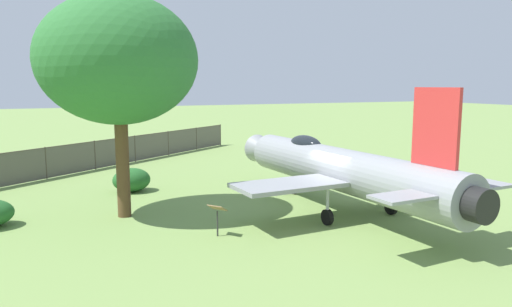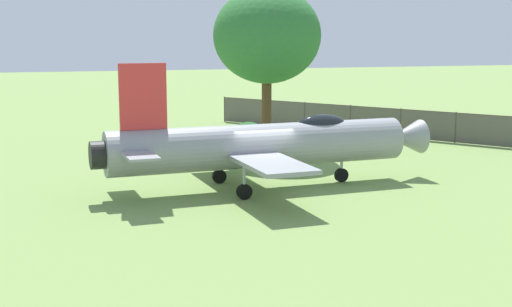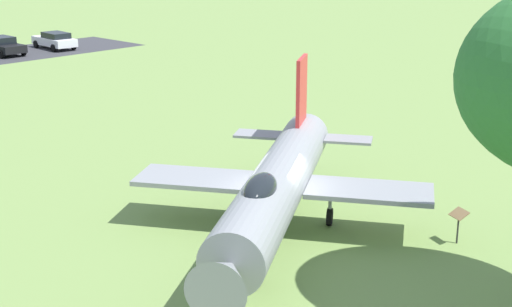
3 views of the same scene
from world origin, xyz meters
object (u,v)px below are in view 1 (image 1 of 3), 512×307
at_px(shrub_near_fence, 132,180).
at_px(info_plaque, 217,212).
at_px(display_jet, 336,168).

relative_size(shrub_near_fence, info_plaque, 1.61).
bearing_deg(info_plaque, display_jet, 12.35).
height_order(display_jet, shrub_near_fence, display_jet).
height_order(display_jet, info_plaque, display_jet).
xyz_separation_m(display_jet, info_plaque, (-5.73, -1.25, -0.96)).
bearing_deg(shrub_near_fence, display_jet, -44.28).
relative_size(display_jet, shrub_near_fence, 7.86).
distance_m(display_jet, shrub_near_fence, 10.20).
height_order(shrub_near_fence, info_plaque, shrub_near_fence).
distance_m(shrub_near_fence, info_plaque, 8.47).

